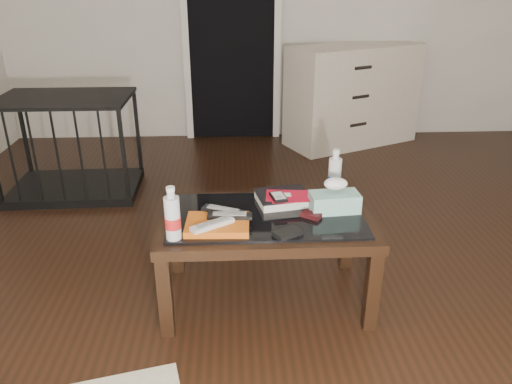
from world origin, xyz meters
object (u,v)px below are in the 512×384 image
pet_crate (73,162)px  textbook (283,198)px  water_bottle_left (172,213)px  water_bottle_right (335,172)px  tissue_box (334,202)px  coffee_table (266,226)px  dresser (352,95)px

pet_crate → textbook: pet_crate is taller
water_bottle_left → water_bottle_right: (0.77, 0.43, 0.00)m
water_bottle_left → water_bottle_right: bearing=28.9°
pet_crate → tissue_box: 2.14m
coffee_table → textbook: textbook is taller
dresser → tissue_box: dresser is taller
textbook → water_bottle_right: size_ratio=1.05×
dresser → textbook: bearing=-135.6°
textbook → dresser: bearing=58.3°
pet_crate → water_bottle_right: (1.67, -1.15, 0.35)m
water_bottle_right → tissue_box: bearing=-100.2°
water_bottle_left → tissue_box: size_ratio=1.03×
dresser → tissue_box: (-0.64, -2.41, 0.06)m
dresser → textbook: (-0.87, -2.30, 0.03)m
dresser → coffee_table: bearing=-136.4°
coffee_table → water_bottle_left: bearing=-153.3°
water_bottle_left → tissue_box: 0.77m
pet_crate → water_bottle_right: pet_crate is taller
dresser → water_bottle_right: bearing=-130.1°
coffee_table → tissue_box: bearing=4.2°
coffee_table → water_bottle_right: bearing=31.4°
water_bottle_right → coffee_table: bearing=-148.6°
coffee_table → water_bottle_right: (0.36, 0.22, 0.18)m
pet_crate → water_bottle_right: bearing=-35.9°
dresser → pet_crate: bearing=-179.9°
coffee_table → water_bottle_right: 0.46m
dresser → water_bottle_left: size_ratio=5.46×
dresser → water_bottle_right: dresser is taller
pet_crate → textbook: 1.89m
coffee_table → tissue_box: tissue_box is taller
water_bottle_right → tissue_box: water_bottle_right is taller
water_bottle_right → tissue_box: 0.21m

